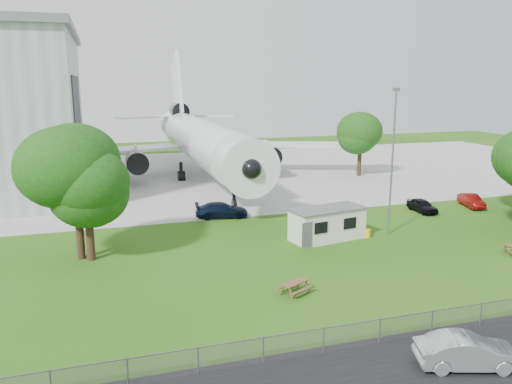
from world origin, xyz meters
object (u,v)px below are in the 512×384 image
object	(u,v)px
site_cabin	(327,224)
car_centre_sedan	(468,352)
picnic_west	(295,294)
airliner	(200,139)

from	to	relation	value
site_cabin	car_centre_sedan	world-z (taller)	site_cabin
picnic_west	car_centre_sedan	xyz separation A→B (m)	(4.43, -9.77, 0.75)
site_cabin	picnic_west	bearing A→B (deg)	-124.97
site_cabin	picnic_west	world-z (taller)	site_cabin
airliner	site_cabin	distance (m)	29.99
site_cabin	car_centre_sedan	size ratio (longest dim) A/B	1.52
airliner	car_centre_sedan	distance (m)	48.68
airliner	car_centre_sedan	bearing A→B (deg)	-86.88
picnic_west	car_centre_sedan	world-z (taller)	car_centre_sedan
airliner	site_cabin	xyz separation A→B (m)	(4.69, -29.36, -3.96)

